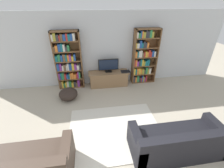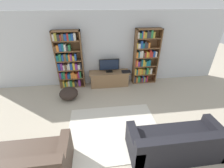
{
  "view_description": "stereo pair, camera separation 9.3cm",
  "coord_description": "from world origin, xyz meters",
  "px_view_note": "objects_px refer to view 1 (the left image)",
  "views": [
    {
      "loc": [
        -0.55,
        -1.03,
        2.93
      ],
      "look_at": [
        0.02,
        2.78,
        0.7
      ],
      "focal_mm": 24.0,
      "sensor_mm": 36.0,
      "label": 1
    },
    {
      "loc": [
        -0.46,
        -1.04,
        2.93
      ],
      "look_at": [
        0.02,
        2.78,
        0.7
      ],
      "focal_mm": 24.0,
      "sensor_mm": 36.0,
      "label": 2
    }
  ],
  "objects_px": {
    "bookshelf_right": "(143,57)",
    "couch_right_sofa": "(178,142)",
    "television": "(108,65)",
    "beanbag_ottoman": "(68,94)",
    "laptop": "(125,71)",
    "bookshelf_left": "(68,62)",
    "couch_left_sectional": "(23,168)",
    "tv_stand": "(109,79)"
  },
  "relations": [
    {
      "from": "couch_right_sofa",
      "to": "couch_left_sectional",
      "type": "bearing_deg",
      "value": -177.87
    },
    {
      "from": "television",
      "to": "beanbag_ottoman",
      "type": "height_order",
      "value": "television"
    },
    {
      "from": "laptop",
      "to": "beanbag_ottoman",
      "type": "bearing_deg",
      "value": -162.41
    },
    {
      "from": "tv_stand",
      "to": "bookshelf_left",
      "type": "bearing_deg",
      "value": 175.25
    },
    {
      "from": "bookshelf_right",
      "to": "couch_left_sectional",
      "type": "height_order",
      "value": "bookshelf_right"
    },
    {
      "from": "laptop",
      "to": "beanbag_ottoman",
      "type": "distance_m",
      "value": 2.18
    },
    {
      "from": "bookshelf_left",
      "to": "beanbag_ottoman",
      "type": "height_order",
      "value": "bookshelf_left"
    },
    {
      "from": "couch_left_sectional",
      "to": "couch_right_sofa",
      "type": "bearing_deg",
      "value": 2.13
    },
    {
      "from": "bookshelf_right",
      "to": "couch_right_sofa",
      "type": "bearing_deg",
      "value": -94.47
    },
    {
      "from": "bookshelf_right",
      "to": "couch_right_sofa",
      "type": "height_order",
      "value": "bookshelf_right"
    },
    {
      "from": "laptop",
      "to": "couch_left_sectional",
      "type": "distance_m",
      "value": 4.05
    },
    {
      "from": "couch_right_sofa",
      "to": "laptop",
      "type": "bearing_deg",
      "value": 98.62
    },
    {
      "from": "laptop",
      "to": "television",
      "type": "bearing_deg",
      "value": 171.35
    },
    {
      "from": "television",
      "to": "laptop",
      "type": "bearing_deg",
      "value": -8.65
    },
    {
      "from": "bookshelf_right",
      "to": "beanbag_ottoman",
      "type": "distance_m",
      "value": 2.99
    },
    {
      "from": "bookshelf_right",
      "to": "couch_left_sectional",
      "type": "relative_size",
      "value": 1.19
    },
    {
      "from": "bookshelf_right",
      "to": "laptop",
      "type": "bearing_deg",
      "value": -165.08
    },
    {
      "from": "couch_left_sectional",
      "to": "beanbag_ottoman",
      "type": "bearing_deg",
      "value": 77.95
    },
    {
      "from": "beanbag_ottoman",
      "to": "bookshelf_left",
      "type": "bearing_deg",
      "value": 88.75
    },
    {
      "from": "bookshelf_left",
      "to": "television",
      "type": "distance_m",
      "value": 1.43
    },
    {
      "from": "beanbag_ottoman",
      "to": "television",
      "type": "bearing_deg",
      "value": 27.49
    },
    {
      "from": "bookshelf_right",
      "to": "couch_right_sofa",
      "type": "distance_m",
      "value": 3.28
    },
    {
      "from": "bookshelf_right",
      "to": "bookshelf_left",
      "type": "bearing_deg",
      "value": -179.95
    },
    {
      "from": "bookshelf_left",
      "to": "couch_left_sectional",
      "type": "xyz_separation_m",
      "value": [
        -0.55,
        -3.3,
        -0.7
      ]
    },
    {
      "from": "bookshelf_right",
      "to": "couch_left_sectional",
      "type": "distance_m",
      "value": 4.71
    },
    {
      "from": "bookshelf_right",
      "to": "television",
      "type": "relative_size",
      "value": 2.79
    },
    {
      "from": "bookshelf_left",
      "to": "tv_stand",
      "type": "xyz_separation_m",
      "value": [
        1.41,
        -0.12,
        -0.72
      ]
    },
    {
      "from": "television",
      "to": "couch_left_sectional",
      "type": "relative_size",
      "value": 0.42
    },
    {
      "from": "bookshelf_right",
      "to": "beanbag_ottoman",
      "type": "height_order",
      "value": "bookshelf_right"
    },
    {
      "from": "laptop",
      "to": "beanbag_ottoman",
      "type": "xyz_separation_m",
      "value": [
        -2.05,
        -0.65,
        -0.37
      ]
    },
    {
      "from": "bookshelf_left",
      "to": "bookshelf_right",
      "type": "xyz_separation_m",
      "value": [
        2.74,
        0.0,
        0.01
      ]
    },
    {
      "from": "bookshelf_right",
      "to": "laptop",
      "type": "height_order",
      "value": "bookshelf_right"
    },
    {
      "from": "tv_stand",
      "to": "laptop",
      "type": "relative_size",
      "value": 4.38
    },
    {
      "from": "bookshelf_left",
      "to": "beanbag_ottoman",
      "type": "distance_m",
      "value": 1.16
    },
    {
      "from": "beanbag_ottoman",
      "to": "couch_left_sectional",
      "type": "bearing_deg",
      "value": -102.05
    },
    {
      "from": "laptop",
      "to": "couch_left_sectional",
      "type": "xyz_separation_m",
      "value": [
        -2.58,
        -3.12,
        -0.27
      ]
    },
    {
      "from": "bookshelf_right",
      "to": "laptop",
      "type": "relative_size",
      "value": 6.07
    },
    {
      "from": "couch_right_sofa",
      "to": "beanbag_ottoman",
      "type": "height_order",
      "value": "couch_right_sofa"
    },
    {
      "from": "television",
      "to": "laptop",
      "type": "xyz_separation_m",
      "value": [
        0.62,
        -0.09,
        -0.25
      ]
    },
    {
      "from": "laptop",
      "to": "beanbag_ottoman",
      "type": "relative_size",
      "value": 0.56
    },
    {
      "from": "television",
      "to": "couch_right_sofa",
      "type": "relative_size",
      "value": 0.37
    },
    {
      "from": "television",
      "to": "couch_right_sofa",
      "type": "xyz_separation_m",
      "value": [
        1.08,
        -3.1,
        -0.53
      ]
    }
  ]
}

